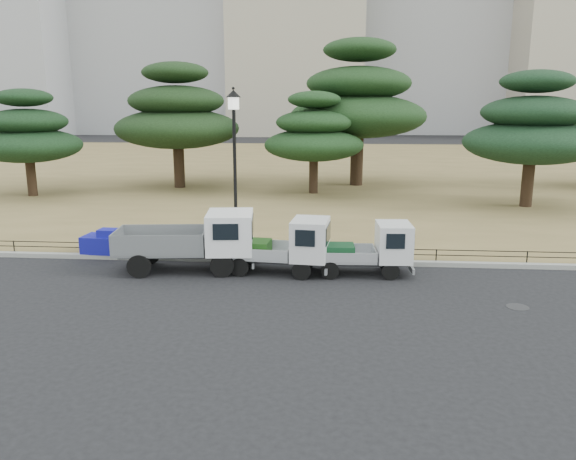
# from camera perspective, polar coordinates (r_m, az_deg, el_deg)

# --- Properties ---
(ground) EXTENTS (220.00, 220.00, 0.00)m
(ground) POSITION_cam_1_polar(r_m,az_deg,el_deg) (16.94, -0.55, -5.79)
(ground) COLOR black
(lawn) EXTENTS (120.00, 56.00, 0.15)m
(lawn) POSITION_cam_1_polar(r_m,az_deg,el_deg) (46.92, 2.85, 6.26)
(lawn) COLOR olive
(lawn) RESTS_ON ground
(curb) EXTENTS (120.00, 0.25, 0.16)m
(curb) POSITION_cam_1_polar(r_m,az_deg,el_deg) (19.39, 0.14, -3.13)
(curb) COLOR gray
(curb) RESTS_ON ground
(truck_large) EXTENTS (4.59, 2.22, 1.93)m
(truck_large) POSITION_cam_1_polar(r_m,az_deg,el_deg) (18.57, -9.53, -0.85)
(truck_large) COLOR black
(truck_large) RESTS_ON ground
(truck_kei_front) EXTENTS (3.51, 1.76, 1.80)m
(truck_kei_front) POSITION_cam_1_polar(r_m,az_deg,el_deg) (18.09, -0.36, -1.63)
(truck_kei_front) COLOR black
(truck_kei_front) RESTS_ON ground
(truck_kei_rear) EXTENTS (3.25, 1.52, 1.67)m
(truck_kei_rear) POSITION_cam_1_polar(r_m,az_deg,el_deg) (18.15, 8.19, -1.91)
(truck_kei_rear) COLOR black
(truck_kei_rear) RESTS_ON ground
(street_lamp) EXTENTS (0.51, 0.51, 5.67)m
(street_lamp) POSITION_cam_1_polar(r_m,az_deg,el_deg) (19.24, -5.46, 8.52)
(street_lamp) COLOR black
(street_lamp) RESTS_ON lawn
(pipe_fence) EXTENTS (38.00, 0.04, 0.40)m
(pipe_fence) POSITION_cam_1_polar(r_m,az_deg,el_deg) (19.44, 0.18, -1.99)
(pipe_fence) COLOR black
(pipe_fence) RESTS_ON lawn
(tarp_pile) EXTENTS (1.37, 1.04, 0.88)m
(tarp_pile) POSITION_cam_1_polar(r_m,az_deg,el_deg) (21.19, -18.24, -1.23)
(tarp_pile) COLOR #1516A6
(tarp_pile) RESTS_ON lawn
(manhole) EXTENTS (0.60, 0.60, 0.01)m
(manhole) POSITION_cam_1_polar(r_m,az_deg,el_deg) (16.53, 22.29, -7.25)
(manhole) COLOR #2D2D30
(manhole) RESTS_ON ground
(pine_west_far) EXTENTS (5.98, 5.98, 6.04)m
(pine_west_far) POSITION_cam_1_polar(r_m,az_deg,el_deg) (35.44, -24.98, 8.76)
(pine_west_far) COLOR black
(pine_west_far) RESTS_ON lawn
(pine_west_near) EXTENTS (7.71, 7.71, 7.71)m
(pine_west_near) POSITION_cam_1_polar(r_m,az_deg,el_deg) (36.13, -11.22, 11.28)
(pine_west_near) COLOR black
(pine_west_near) RESTS_ON lawn
(pine_center_left) EXTENTS (5.84, 5.84, 5.94)m
(pine_center_left) POSITION_cam_1_polar(r_m,az_deg,el_deg) (33.21, 2.65, 9.63)
(pine_center_left) COLOR black
(pine_center_left) RESTS_ON lawn
(pine_center_right) EXTENTS (8.68, 8.68, 9.21)m
(pine_center_right) POSITION_cam_1_polar(r_m,az_deg,el_deg) (36.79, 7.15, 12.83)
(pine_center_right) COLOR black
(pine_center_right) RESTS_ON lawn
(pine_east_near) EXTENTS (6.79, 6.79, 6.86)m
(pine_east_near) POSITION_cam_1_polar(r_m,az_deg,el_deg) (31.28, 23.60, 9.38)
(pine_east_near) COLOR black
(pine_east_near) RESTS_ON lawn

